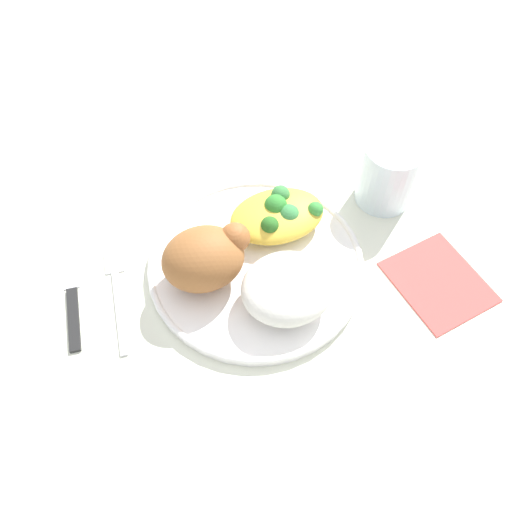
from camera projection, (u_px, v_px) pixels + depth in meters
ground_plane at (256, 268)px, 0.64m from camera, size 2.00×2.00×0.00m
plate at (256, 264)px, 0.63m from camera, size 0.25×0.25×0.01m
roasted_chicken at (207, 260)px, 0.59m from camera, size 0.10×0.08×0.07m
rice_pile at (287, 288)px, 0.58m from camera, size 0.10×0.09×0.05m
mac_cheese_with_broccoli at (278, 214)px, 0.65m from camera, size 0.12×0.08×0.04m
fork at (117, 292)px, 0.62m from camera, size 0.03×0.14×0.01m
knife at (71, 289)px, 0.62m from camera, size 0.03×0.19×0.01m
water_glass at (388, 174)px, 0.67m from camera, size 0.07×0.07×0.09m
napkin at (439, 281)px, 0.63m from camera, size 0.11×0.12×0.00m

